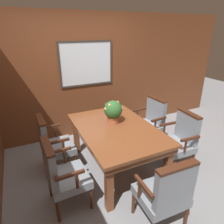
% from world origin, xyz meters
% --- Properties ---
extents(ground_plane, '(14.00, 14.00, 0.00)m').
position_xyz_m(ground_plane, '(0.00, 0.00, 0.00)').
color(ground_plane, gray).
extents(wall_back, '(7.20, 0.08, 2.45)m').
position_xyz_m(wall_back, '(0.00, 1.66, 1.23)').
color(wall_back, brown).
rests_on(wall_back, ground_plane).
extents(dining_table, '(1.11, 1.63, 0.74)m').
position_xyz_m(dining_table, '(0.17, 0.24, 0.65)').
color(dining_table, brown).
rests_on(dining_table, ground_plane).
extents(chair_left_near, '(0.50, 0.57, 0.94)m').
position_xyz_m(chair_left_near, '(-0.77, -0.15, 0.50)').
color(chair_left_near, '#472314').
rests_on(chair_left_near, ground_plane).
extents(chair_right_near, '(0.51, 0.58, 0.94)m').
position_xyz_m(chair_right_near, '(1.12, -0.14, 0.50)').
color(chair_right_near, '#472314').
rests_on(chair_right_near, ground_plane).
extents(chair_right_far, '(0.52, 0.59, 0.94)m').
position_xyz_m(chair_right_far, '(1.09, 0.62, 0.50)').
color(chair_right_far, '#472314').
rests_on(chair_right_far, ground_plane).
extents(chair_head_near, '(0.57, 0.50, 0.94)m').
position_xyz_m(chair_head_near, '(0.18, -0.95, 0.50)').
color(chair_head_near, '#472314').
rests_on(chair_head_near, ground_plane).
extents(chair_left_far, '(0.50, 0.57, 0.94)m').
position_xyz_m(chair_left_far, '(-0.75, 0.62, 0.50)').
color(chair_left_far, '#472314').
rests_on(chair_left_far, ground_plane).
extents(potted_plant, '(0.31, 0.29, 0.37)m').
position_xyz_m(potted_plant, '(0.20, 0.41, 0.95)').
color(potted_plant, '#B2603D').
rests_on(potted_plant, dining_table).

